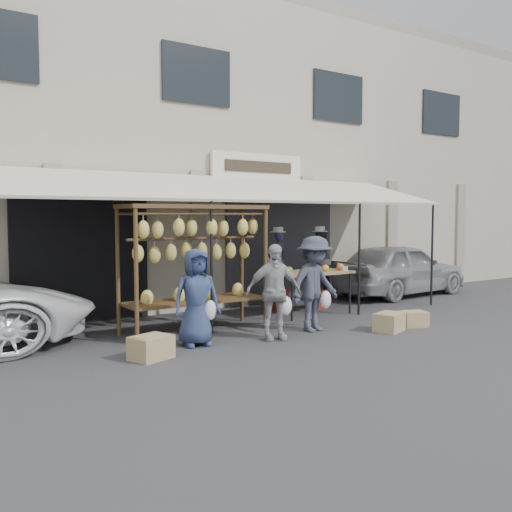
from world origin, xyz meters
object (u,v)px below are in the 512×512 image
at_px(banana_rack, 196,243).
at_px(sedan, 399,269).
at_px(vendor_left, 278,259).
at_px(crate_near_b, 413,319).
at_px(vendor_right, 320,260).
at_px(customer_mid, 274,292).
at_px(crate_near_a, 389,322).
at_px(customer_right, 314,284).
at_px(produce_table, 311,273).
at_px(crate_far, 151,348).
at_px(customer_left, 196,297).

xyz_separation_m(banana_rack, sedan, (6.54, 1.18, -0.88)).
relative_size(vendor_left, crate_near_b, 2.65).
bearing_deg(banana_rack, vendor_right, 11.99).
distance_m(vendor_right, customer_mid, 3.38).
bearing_deg(sedan, crate_near_a, 125.82).
xyz_separation_m(customer_right, sedan, (4.77, 2.30, -0.16)).
height_order(produce_table, customer_right, customer_right).
bearing_deg(vendor_left, customer_right, 65.88).
relative_size(vendor_left, crate_near_a, 2.29).
relative_size(vendor_right, crate_near_a, 2.46).
bearing_deg(banana_rack, customer_right, -32.30).
bearing_deg(sedan, vendor_right, 94.26).
relative_size(customer_mid, crate_near_a, 2.94).
relative_size(produce_table, crate_near_b, 3.64).
relative_size(crate_far, sedan, 0.14).
xyz_separation_m(crate_near_b, crate_far, (-5.01, 0.49, 0.03)).
bearing_deg(produce_table, customer_mid, -143.89).
bearing_deg(banana_rack, customer_left, -117.89).
distance_m(vendor_right, crate_near_a, 2.84).
distance_m(banana_rack, produce_table, 2.92).
xyz_separation_m(banana_rack, crate_near_a, (2.85, -1.88, -1.40)).
relative_size(vendor_right, crate_near_b, 2.85).
xyz_separation_m(vendor_left, customer_mid, (-1.84, -2.37, -0.32)).
bearing_deg(vendor_left, crate_near_b, 104.61).
distance_m(customer_mid, crate_far, 2.30).
bearing_deg(crate_far, customer_mid, 1.86).
height_order(banana_rack, crate_near_a, banana_rack).
distance_m(customer_mid, crate_near_b, 2.93).
xyz_separation_m(vendor_left, sedan, (3.93, 0.08, -0.43)).
relative_size(customer_right, crate_far, 3.03).
distance_m(customer_mid, crate_near_a, 2.27).
distance_m(customer_mid, sedan, 6.27).
distance_m(vendor_right, customer_right, 2.53).
height_order(produce_table, vendor_right, vendor_right).
bearing_deg(crate_near_b, customer_left, 167.75).
distance_m(vendor_right, customer_left, 4.33).
xyz_separation_m(vendor_left, customer_left, (-3.11, -2.05, -0.34)).
bearing_deg(crate_near_a, crate_near_b, 4.35).
xyz_separation_m(banana_rack, produce_table, (2.82, 0.23, -0.70)).
bearing_deg(sedan, banana_rack, 96.30).
xyz_separation_m(customer_mid, customer_right, (1.00, 0.15, 0.05)).
bearing_deg(crate_near_a, vendor_left, 94.77).
bearing_deg(produce_table, banana_rack, -175.28).
distance_m(crate_near_b, crate_far, 5.03).
bearing_deg(customer_right, vendor_left, 61.59).
distance_m(customer_right, crate_near_b, 2.05).
distance_m(customer_right, crate_far, 3.29).
xyz_separation_m(banana_rack, vendor_right, (3.47, 0.74, -0.49)).
distance_m(vendor_left, crate_near_a, 3.14).
relative_size(vendor_left, customer_mid, 0.78).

